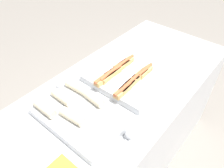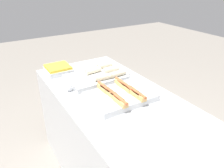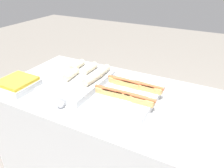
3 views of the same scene
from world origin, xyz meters
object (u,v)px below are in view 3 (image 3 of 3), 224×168
Objects in this scene: tray_hotdogs at (129,94)px; serving_spoon_near at (59,104)px; tray_side_front at (18,84)px; tray_wraps at (80,80)px; serving_spoon_far at (106,70)px.

serving_spoon_near is (-0.35, -0.29, -0.02)m from tray_hotdogs.
tray_side_front reaches higher than serving_spoon_near.
tray_wraps is 2.15× the size of tray_side_front.
tray_side_front is 0.98× the size of serving_spoon_far.
tray_hotdogs reaches higher than serving_spoon_near.
tray_wraps is 0.44m from tray_side_front.
serving_spoon_far is (-0.34, 0.29, -0.02)m from tray_hotdogs.
tray_wraps reaches higher than serving_spoon_far.
tray_wraps is at bearing 177.67° from tray_hotdogs.
serving_spoon_near is 0.92× the size of serving_spoon_far.
tray_side_front is at bearing -128.35° from serving_spoon_far.
serving_spoon_far is (0.07, 0.27, -0.01)m from tray_wraps.
tray_wraps is 0.32m from serving_spoon_near.
serving_spoon_near is (0.06, -0.31, -0.01)m from tray_wraps.
tray_wraps is at bearing -103.69° from serving_spoon_far.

